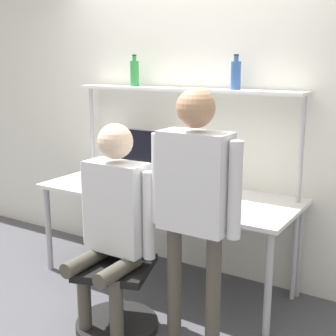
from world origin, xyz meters
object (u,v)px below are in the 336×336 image
Objects in this scene: monitor at (139,151)px; office_chair at (118,288)px; person_seated at (114,213)px; person_standing at (195,192)px; bottle_blue at (236,75)px; laptop at (165,187)px; bottle_green at (134,73)px; cell_phone at (192,205)px.

monitor is 1.33m from office_chair.
person_standing is (0.57, 0.04, 0.22)m from person_seated.
bottle_blue is (0.88, 0.02, 0.67)m from monitor.
laptop is 0.34× the size of office_chair.
bottle_blue is at bearing 0.00° from bottle_green.
person_seated is 5.33× the size of bottle_green.
monitor is at bearing 143.68° from laptop.
monitor is 1.93× the size of bottle_green.
cell_phone is at bearing -101.09° from bottle_blue.
person_seated is at bearing -108.86° from bottle_blue.
bottle_green is 1.02× the size of bottle_blue.
person_seated is 5.41× the size of bottle_blue.
person_standing reaches higher than laptop.
monitor is 0.55× the size of office_chair.
bottle_green is 0.94m from bottle_blue.
bottle_green is at bearing 144.89° from laptop.
office_chair is at bearing -60.67° from bottle_green.
person_standing is (0.31, -0.53, 0.27)m from cell_phone.
person_seated is at bearing -61.14° from bottle_green.
bottle_blue is at bearing 71.14° from person_seated.
office_chair is at bearing -117.87° from cell_phone.
person_seated is 1.40m from bottle_blue.
person_seated is (0.53, -1.03, -0.18)m from monitor.
laptop is 1.08m from bottle_green.
monitor is 0.31× the size of person_standing.
cell_phone is 0.63m from person_seated.
person_seated is 1.47m from bottle_green.
office_chair is 0.66× the size of person_seated.
laptop is 0.19× the size of person_standing.
bottle_blue is at bearing 1.27° from monitor.
bottle_blue reaches higher than monitor.
bottle_blue is (0.38, 0.39, 0.84)m from laptop.
bottle_blue reaches higher than person_seated.
monitor is 1.60× the size of laptop.
laptop reaches higher than office_chair.
laptop is 1.00m from bottle_blue.
bottle_green reaches higher than office_chair.
laptop is at bearing 133.67° from person_standing.
bottle_green reaches higher than bottle_blue.
cell_phone is at bearing 120.09° from person_standing.
monitor is 0.95m from cell_phone.
bottle_green is (-1.15, 1.01, 0.64)m from person_standing.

